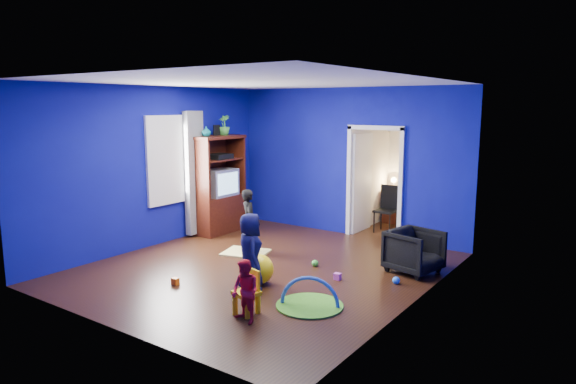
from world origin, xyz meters
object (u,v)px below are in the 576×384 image
Objects in this scene: child_navy at (250,252)px; play_mat at (310,306)px; vase at (206,131)px; armchair at (414,251)px; folding_chair at (386,210)px; child_black at (249,221)px; tv_armoire at (218,184)px; toddler_red at (245,292)px; crt_tv at (219,183)px; study_desk at (404,207)px; kid_chair at (246,295)px; hopper_ball at (259,269)px.

child_navy reaches higher than play_mat.
armchair is at bearing 1.35° from vase.
folding_chair is (2.81, 2.20, -1.60)m from vase.
tv_armoire is at bearing 10.87° from child_black.
toddler_red is 1.09× the size of crt_tv.
armchair is at bearing -85.77° from child_navy.
vase reaches higher than crt_tv.
study_desk is (-0.49, 5.99, -0.01)m from toddler_red.
folding_chair reaches higher than play_mat.
child_navy is 0.91m from kid_chair.
crt_tv is at bearing 10.19° from child_black.
tv_armoire reaches higher than kid_chair.
child_black is at bearing -116.74° from folding_chair.
play_mat is 5.23m from study_desk.
play_mat is at bearing -140.67° from child_navy.
play_mat is at bearing -28.46° from vase.
armchair is 1.47× the size of kid_chair.
kid_chair is at bearing -86.67° from study_desk.
armchair is 2.86m from child_black.
tv_armoire is 3.35m from hopper_ball.
crt_tv is at bearing 147.76° from play_mat.
folding_chair is at bearing 34.05° from tv_armoire.
folding_chair is (-1.43, 2.10, 0.13)m from armchair.
toddler_red is at bearing 168.33° from child_navy.
tv_armoire reaches higher than study_desk.
folding_chair reaches higher than hopper_ball.
study_desk reaches higher than kid_chair.
vase is (-1.45, 0.50, 1.50)m from child_black.
study_desk is at bearing 108.57° from kid_chair.
child_navy reaches higher than kid_chair.
child_black is at bearing -18.97° from vase.
tv_armoire is at bearing -134.52° from study_desk.
vase is 4.64m from play_mat.
vase is at bearing -90.00° from tv_armoire.
child_black is 5.85× the size of vase.
child_navy is 3.49m from tv_armoire.
vase is at bearing -97.59° from crt_tv.
child_black is 2.98m from toddler_red.
vase reaches higher than folding_chair.
child_navy is at bearing 140.92° from kid_chair.
vase is 1.08m from crt_tv.
child_navy is at bearing -40.14° from tv_armoire.
child_black reaches higher than child_navy.
tv_armoire reaches higher than play_mat.
child_navy is 1.26× the size of play_mat.
vase reaches higher than kid_chair.
toddler_red is 5.06m from folding_chair.
vase reaches higher than armchair.
toddler_red is at bearing -85.35° from study_desk.
hopper_ball is (-1.65, -1.78, -0.12)m from armchair.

